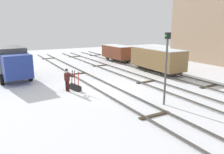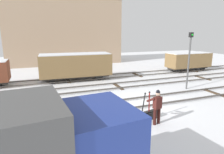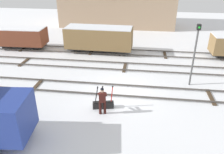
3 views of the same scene
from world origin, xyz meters
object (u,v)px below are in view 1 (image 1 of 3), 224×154
object	(u,v)px
delivery_truck	(12,62)
switch_lever_frame	(75,87)
signal_post	(166,62)
freight_car_mid_siding	(157,59)
rail_worker	(67,79)
freight_car_back_track	(117,52)

from	to	relation	value
delivery_truck	switch_lever_frame	bearing A→B (deg)	26.97
switch_lever_frame	signal_post	xyz separation A→B (m)	(5.57, 3.66, 2.36)
delivery_truck	freight_car_mid_siding	size ratio (longest dim) A/B	0.93
signal_post	rail_worker	bearing A→B (deg)	-142.43
switch_lever_frame	delivery_truck	distance (m)	6.98
rail_worker	delivery_truck	world-z (taller)	delivery_truck
rail_worker	freight_car_mid_siding	bearing A→B (deg)	89.80
signal_post	freight_car_back_track	size ratio (longest dim) A/B	0.88
freight_car_mid_siding	rail_worker	bearing A→B (deg)	-76.84
switch_lever_frame	freight_car_back_track	bearing A→B (deg)	124.43
rail_worker	signal_post	distance (m)	7.15
delivery_truck	rail_worker	bearing A→B (deg)	22.49
switch_lever_frame	freight_car_mid_siding	distance (m)	9.75
freight_car_back_track	rail_worker	bearing A→B (deg)	-47.13
rail_worker	switch_lever_frame	bearing A→B (deg)	83.77
delivery_truck	signal_post	bearing A→B (deg)	27.31
signal_post	delivery_truck	bearing A→B (deg)	-147.00
delivery_truck	freight_car_mid_siding	xyz separation A→B (m)	(3.76, 13.16, -0.20)
switch_lever_frame	signal_post	size ratio (longest dim) A/B	0.34
rail_worker	freight_car_back_track	size ratio (longest dim) A/B	0.34
freight_car_mid_siding	freight_car_back_track	xyz separation A→B (m)	(-7.87, 0.00, -0.17)
rail_worker	delivery_truck	distance (m)	6.63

